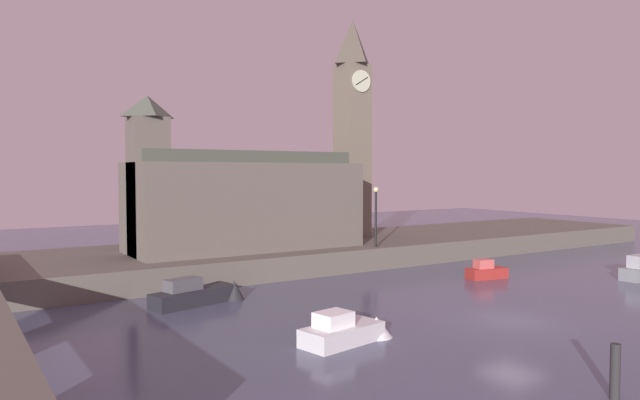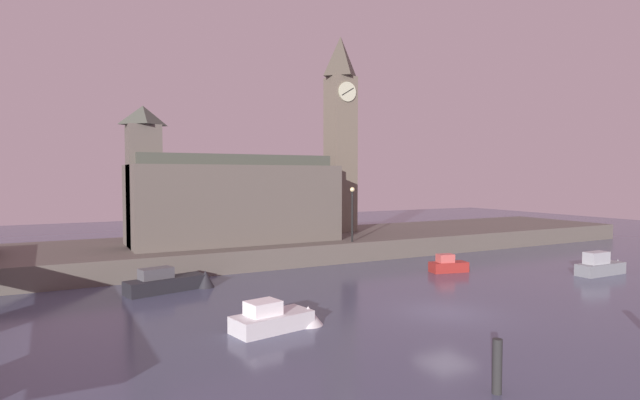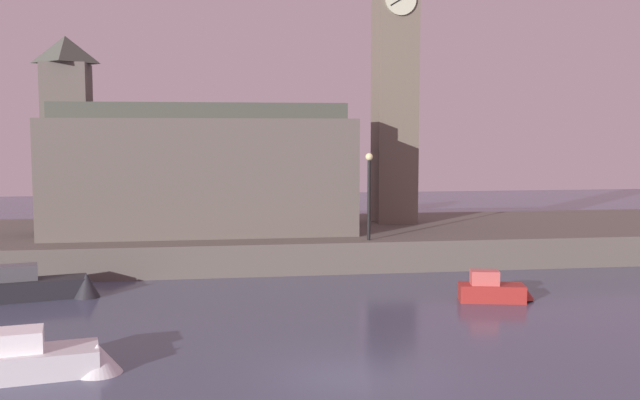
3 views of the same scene
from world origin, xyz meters
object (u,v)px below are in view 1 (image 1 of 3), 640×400
(clock_tower, at_px, (352,125))
(boat_dinghy_red, at_px, (489,271))
(boat_barge_dark, at_px, (201,294))
(parliament_hall, at_px, (239,200))
(mooring_post_left, at_px, (615,372))
(boat_ferry_white, at_px, (350,330))
(streetlamp, at_px, (376,210))

(clock_tower, bearing_deg, boat_dinghy_red, -86.72)
(boat_barge_dark, bearing_deg, parliament_hall, 53.87)
(clock_tower, height_order, mooring_post_left, clock_tower)
(mooring_post_left, bearing_deg, parliament_hall, 89.42)
(boat_barge_dark, bearing_deg, boat_ferry_white, -75.71)
(parliament_hall, height_order, boat_barge_dark, parliament_hall)
(parliament_hall, height_order, boat_dinghy_red, parliament_hall)
(mooring_post_left, distance_m, boat_barge_dark, 19.49)
(clock_tower, bearing_deg, parliament_hall, -166.69)
(clock_tower, distance_m, boat_dinghy_red, 17.02)
(boat_barge_dark, xyz_separation_m, boat_ferry_white, (2.45, -9.61, -0.04))
(clock_tower, height_order, parliament_hall, clock_tower)
(mooring_post_left, bearing_deg, boat_ferry_white, 109.05)
(parliament_hall, relative_size, boat_ferry_white, 3.58)
(boat_dinghy_red, bearing_deg, streetlamp, 118.44)
(clock_tower, xyz_separation_m, boat_barge_dark, (-17.21, -10.70, -10.05))
(parliament_hall, distance_m, streetlamp, 9.43)
(parliament_hall, relative_size, streetlamp, 3.72)
(clock_tower, xyz_separation_m, mooring_post_left, (-11.63, -29.37, -9.71))
(boat_barge_dark, xyz_separation_m, boat_dinghy_red, (18.00, -2.98, -0.05))
(streetlamp, distance_m, boat_dinghy_red, 8.59)
(boat_dinghy_red, xyz_separation_m, boat_ferry_white, (-15.55, -6.62, 0.01))
(mooring_post_left, bearing_deg, boat_barge_dark, 106.63)
(boat_dinghy_red, distance_m, boat_ferry_white, 16.90)
(boat_barge_dark, height_order, boat_dinghy_red, boat_barge_dark)
(streetlamp, relative_size, boat_ferry_white, 0.96)
(parliament_hall, xyz_separation_m, boat_dinghy_red, (12.15, -10.99, -4.36))
(parliament_hall, bearing_deg, clock_tower, 13.31)
(clock_tower, bearing_deg, mooring_post_left, -111.61)
(clock_tower, relative_size, boat_dinghy_red, 5.49)
(parliament_hall, bearing_deg, mooring_post_left, -90.58)
(clock_tower, distance_m, boat_barge_dark, 22.62)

